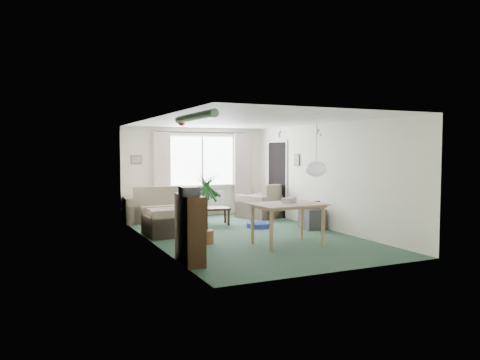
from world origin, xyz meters
name	(u,v)px	position (x,y,z in m)	size (l,w,h in m)	color
ground	(246,235)	(0.00, 0.00, 0.00)	(6.50, 6.50, 0.00)	#294534
window	(202,161)	(0.20, 3.23, 1.50)	(1.80, 0.03, 1.30)	white
curtain_rod	(203,132)	(0.20, 3.15, 2.27)	(2.60, 0.03, 0.03)	black
curtain_left	(162,170)	(-0.95, 3.13, 1.27)	(0.45, 0.08, 2.00)	beige
curtain_right	(242,169)	(1.35, 3.13, 1.27)	(0.45, 0.08, 2.00)	beige
radiator	(203,201)	(0.20, 3.19, 0.40)	(1.20, 0.10, 0.55)	white
doorway	(277,179)	(1.99, 2.20, 1.00)	(0.03, 0.95, 2.00)	black
pendant_lamp	(316,169)	(0.20, -2.30, 1.48)	(0.36, 0.36, 0.36)	white
tinsel_garland	(195,117)	(-1.92, -2.30, 2.28)	(1.60, 1.60, 0.12)	#196626
bauble_cluster_a	(279,132)	(1.30, 0.90, 2.22)	(0.20, 0.20, 0.20)	silver
bauble_cluster_b	(319,130)	(1.60, -0.30, 2.22)	(0.20, 0.20, 0.20)	silver
wall_picture_back	(136,160)	(-1.60, 3.23, 1.55)	(0.28, 0.03, 0.22)	brown
wall_picture_right	(297,160)	(1.98, 1.20, 1.55)	(0.03, 0.24, 0.30)	brown
sofa	(161,203)	(-1.10, 2.75, 0.45)	(1.82, 0.96, 0.91)	beige
armchair_corner	(261,201)	(1.48, 2.19, 0.45)	(1.00, 0.95, 0.89)	beige
armchair_left	(168,215)	(-1.50, 0.70, 0.43)	(0.95, 0.90, 0.85)	beige
coffee_table	(210,216)	(-0.19, 1.61, 0.21)	(0.92, 0.51, 0.41)	black
photo_frame	(206,204)	(-0.28, 1.68, 0.49)	(0.12, 0.02, 0.16)	brown
bookshelf	(190,229)	(-1.84, -1.79, 0.54)	(0.30, 0.89, 1.08)	black
hifi_box	(189,191)	(-1.87, -1.88, 1.15)	(0.28, 0.35, 0.14)	#3D3E43
houseplant	(207,208)	(-1.06, -0.47, 0.69)	(0.59, 0.59, 1.38)	#205E26
dining_table	(287,225)	(0.30, -1.21, 0.38)	(1.23, 0.82, 0.77)	tan
gift_box	(289,201)	(0.36, -1.16, 0.83)	(0.25, 0.18, 0.12)	#B0B2BB
tv_cube	(312,219)	(1.70, 0.07, 0.23)	(0.46, 0.51, 0.46)	#323337
pet_bed	(258,225)	(0.69, 0.78, 0.06)	(0.56, 0.56, 0.11)	navy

